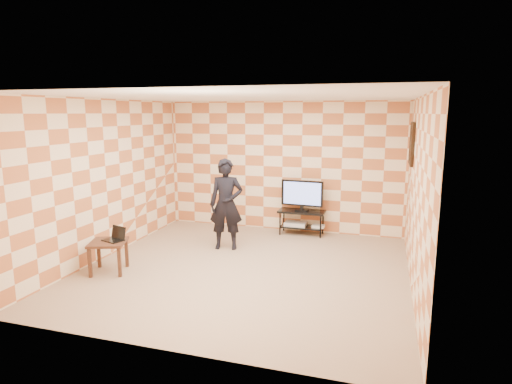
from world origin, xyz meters
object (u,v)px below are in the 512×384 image
tv_stand (302,217)px  side_table (108,247)px  tv (302,194)px  person (226,204)px

tv_stand → side_table: same height
side_table → tv_stand: bearing=50.0°
tv → person: bearing=-131.4°
tv_stand → tv: bearing=-86.1°
tv_stand → tv: size_ratio=1.09×
tv → side_table: tv is taller
tv → person: person is taller
tv_stand → tv: tv is taller
side_table → person: bearing=51.1°
side_table → person: 2.17m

